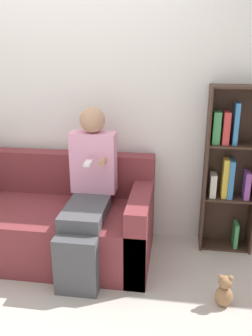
% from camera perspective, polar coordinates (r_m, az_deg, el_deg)
% --- Properties ---
extents(ground_plane, '(14.00, 14.00, 0.00)m').
position_cam_1_polar(ground_plane, '(2.89, -13.35, -18.27)').
color(ground_plane, '#BCB2A8').
extents(back_wall, '(10.00, 0.06, 2.55)m').
position_cam_1_polar(back_wall, '(3.25, -8.95, 10.84)').
color(back_wall, silver).
rests_on(back_wall, ground_plane).
extents(couch, '(2.15, 0.83, 0.83)m').
position_cam_1_polar(couch, '(3.24, -15.50, -8.14)').
color(couch, maroon).
rests_on(couch, ground_plane).
extents(adult_seated, '(0.37, 0.79, 1.27)m').
position_cam_1_polar(adult_seated, '(2.83, -6.09, -3.46)').
color(adult_seated, '#47474C').
rests_on(adult_seated, ground_plane).
extents(bookshelf, '(0.44, 0.23, 1.43)m').
position_cam_1_polar(bookshelf, '(3.14, 16.26, -0.10)').
color(bookshelf, '#3D281E').
rests_on(bookshelf, ground_plane).
extents(teddy_bear, '(0.12, 0.10, 0.25)m').
position_cam_1_polar(teddy_bear, '(2.69, 15.49, -18.56)').
color(teddy_bear, '#936B47').
rests_on(teddy_bear, ground_plane).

